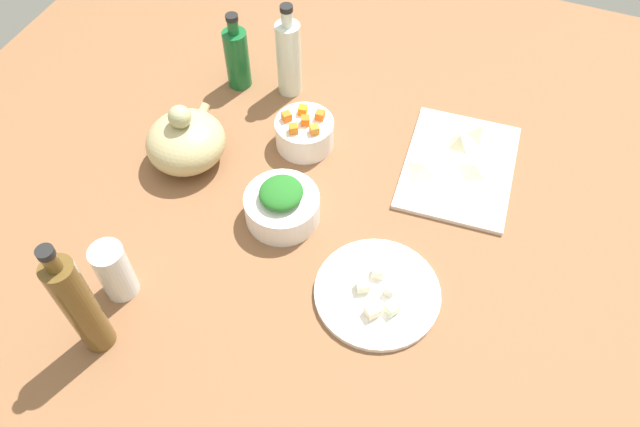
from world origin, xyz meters
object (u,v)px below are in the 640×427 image
bottle_2 (79,305)px  drinking_glass_0 (114,271)px  bowl_greens (281,209)px  cutting_board (459,167)px  bottle_0 (289,57)px  plate_tofu (377,293)px  teapot (186,141)px  bottle_1 (237,57)px  bowl_carrots (305,133)px

bottle_2 → drinking_glass_0: bearing=11.2°
bowl_greens → bottle_2: size_ratio=0.53×
cutting_board → bottle_0: size_ratio=1.31×
plate_tofu → bottle_2: (-26.36, 41.76, 11.72)cm
bowl_greens → teapot: size_ratio=0.81×
cutting_board → bottle_0: bearing=77.7°
cutting_board → bottle_1: 55.90cm
plate_tofu → bottle_0: 58.65cm
cutting_board → bottle_1: bottle_1 is taller
plate_tofu → cutting_board: bearing=-10.0°
bowl_carrots → bottle_1: 25.57cm
plate_tofu → bowl_greens: size_ratio=1.56×
bowl_carrots → bottle_1: bottle_1 is taller
plate_tofu → bottle_0: (44.81, 36.74, 9.02)cm
plate_tofu → teapot: 50.97cm
bowl_carrots → bottle_0: bearing=33.7°
bottle_1 → bowl_greens: bearing=-142.3°
cutting_board → bowl_carrots: size_ratio=2.36×
bottle_2 → drinking_glass_0: 11.99cm
bottle_1 → bottle_2: 69.25cm
plate_tofu → drinking_glass_0: drinking_glass_0 is taller
cutting_board → bowl_greens: 39.45cm
drinking_glass_0 → bowl_greens: bearing=-38.8°
bottle_0 → bottle_2: 71.39cm
bowl_greens → teapot: 25.93cm
drinking_glass_0 → teapot: bearing=7.3°
bowl_carrots → drinking_glass_0: (-46.22, 16.92, 2.97)cm
bowl_greens → bottle_0: size_ratio=0.65×
bottle_0 → drinking_glass_0: (-61.06, 7.01, -3.43)cm
bowl_greens → bottle_0: (35.47, 13.58, 6.57)cm
teapot → bottle_1: bottle_1 is taller
bottle_1 → drinking_glass_0: bearing=-175.2°
bowl_carrots → drinking_glass_0: size_ratio=1.02×
bowl_carrots → teapot: 25.13cm
plate_tofu → bottle_1: bearing=49.0°
teapot → drinking_glass_0: size_ratio=1.48×
bowl_greens → bottle_0: 38.55cm
bottle_1 → drinking_glass_0: (-58.65, -4.95, -1.62)cm
bowl_greens → bowl_carrots: (20.64, 3.67, 0.18)cm
plate_tofu → bottle_0: bearing=39.4°
plate_tofu → teapot: size_ratio=1.26×
cutting_board → bowl_carrots: bearing=99.4°
plate_tofu → bottle_1: 64.98cm
bottle_0 → drinking_glass_0: 61.55cm
teapot → bowl_carrots: bearing=-57.5°
cutting_board → bowl_carrots: bowl_carrots is taller
cutting_board → plate_tofu: size_ratio=1.29×
bowl_carrots → bottle_2: 58.98cm
plate_tofu → bottle_1: size_ratio=1.21×
bowl_greens → bottle_2: 41.30cm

